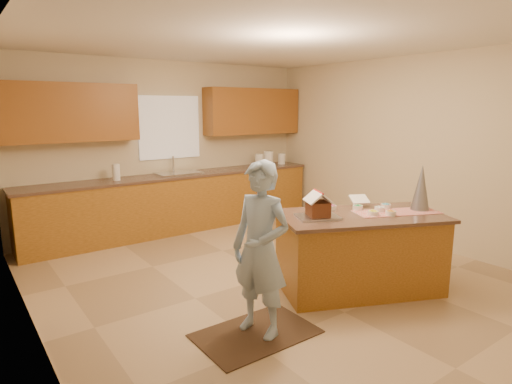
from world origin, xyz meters
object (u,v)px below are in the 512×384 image
island_base (359,254)px  gingerbread_house (318,207)px  boy (261,249)px  tinsel_tree (421,188)px

island_base → gingerbread_house: gingerbread_house is taller
gingerbread_house → island_base: bearing=-18.8°
boy → gingerbread_house: 1.00m
tinsel_tree → gingerbread_house: bearing=160.3°
tinsel_tree → boy: bearing=176.4°
island_base → tinsel_tree: tinsel_tree is taller
tinsel_tree → boy: size_ratio=0.33×
gingerbread_house → boy: bearing=-163.4°
tinsel_tree → island_base: bearing=159.7°
island_base → boy: size_ratio=1.09×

